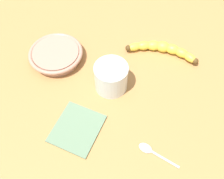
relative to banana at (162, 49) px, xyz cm
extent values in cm
cube|color=#B37D46|center=(12.64, 13.82, -3.27)|extent=(120.00, 120.00, 3.00)
ellipsoid|color=yellow|center=(-8.34, 3.23, 0.00)|extent=(5.09, 4.95, 2.48)
ellipsoid|color=yellow|center=(-5.89, 1.36, 0.00)|extent=(5.42, 4.87, 2.83)
ellipsoid|color=yellow|center=(-3.15, -0.05, 0.00)|extent=(5.49, 4.70, 3.19)
ellipsoid|color=yellow|center=(-0.21, -0.96, 0.00)|extent=(5.27, 4.43, 3.54)
ellipsoid|color=yellow|center=(2.85, -1.34, 0.00)|extent=(4.73, 3.35, 3.19)
ellipsoid|color=yellow|center=(5.93, -1.17, 0.00)|extent=(4.98, 3.46, 2.83)
ellipsoid|color=yellow|center=(8.93, -0.47, 0.00)|extent=(5.17, 3.80, 2.48)
sphere|color=#513819|center=(-9.88, 4.63, 0.00)|extent=(1.95, 1.95, 1.95)
sphere|color=#513819|center=(10.91, 0.18, 0.00)|extent=(1.95, 1.95, 1.95)
cylinder|color=silver|center=(15.79, 14.20, 2.50)|extent=(9.55, 9.55, 8.54)
cylinder|color=#B1C296|center=(15.79, 14.20, 2.44)|extent=(9.05, 9.05, 7.92)
cylinder|color=tan|center=(33.53, 4.36, 0.00)|extent=(14.41, 14.41, 3.54)
torus|color=tan|center=(33.53, 4.36, 1.17)|extent=(16.87, 16.87, 1.20)
ellipsoid|color=silver|center=(6.06, 32.90, -1.37)|extent=(4.32, 3.86, 0.80)
cube|color=silver|center=(1.59, 35.44, -1.37)|extent=(7.64, 4.63, 0.25)
cube|color=slate|center=(24.21, 28.29, -1.47)|extent=(15.67, 16.47, 0.60)
camera|label=1|loc=(13.48, 56.98, 61.67)|focal=41.31mm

